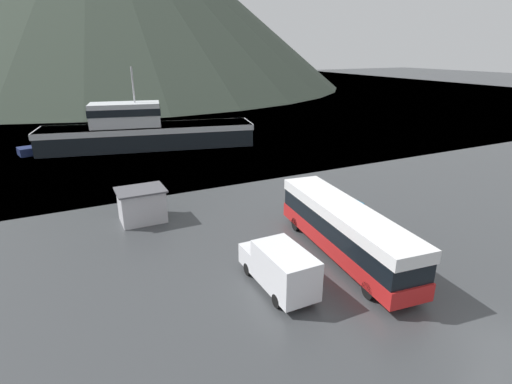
# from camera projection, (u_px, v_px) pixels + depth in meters

# --- Properties ---
(ground_plane) EXTENTS (400.00, 400.00, 0.00)m
(ground_plane) POSITION_uv_depth(u_px,v_px,m) (505.00, 348.00, 16.79)
(ground_plane) COLOR #383A3D
(water_surface) EXTENTS (240.00, 240.00, 0.00)m
(water_surface) POSITION_uv_depth(u_px,v_px,m) (101.00, 85.00, 138.69)
(water_surface) COLOR slate
(water_surface) RESTS_ON ground
(tour_bus) EXTENTS (3.91, 12.45, 3.17)m
(tour_bus) POSITION_uv_depth(u_px,v_px,m) (344.00, 229.00, 23.74)
(tour_bus) COLOR red
(tour_bus) RESTS_ON ground
(delivery_van) EXTENTS (2.04, 5.35, 2.41)m
(delivery_van) POSITION_uv_depth(u_px,v_px,m) (280.00, 267.00, 20.60)
(delivery_van) COLOR silver
(delivery_van) RESTS_ON ground
(fishing_boat) EXTENTS (26.67, 10.96, 9.90)m
(fishing_boat) POSITION_uv_depth(u_px,v_px,m) (145.00, 131.00, 50.29)
(fishing_boat) COLOR black
(fishing_boat) RESTS_ON water_surface
(storage_bin) EXTENTS (1.27, 1.42, 1.27)m
(storage_bin) POSITION_uv_depth(u_px,v_px,m) (351.00, 210.00, 29.58)
(storage_bin) COLOR teal
(storage_bin) RESTS_ON ground
(dock_kiosk) EXTENTS (3.39, 2.66, 2.44)m
(dock_kiosk) POSITION_uv_depth(u_px,v_px,m) (142.00, 205.00, 28.91)
(dock_kiosk) COLOR #B2B2B7
(dock_kiosk) RESTS_ON ground
(small_boat) EXTENTS (7.32, 3.65, 0.93)m
(small_boat) POSITION_uv_depth(u_px,v_px,m) (51.00, 148.00, 48.75)
(small_boat) COLOR #19234C
(small_boat) RESTS_ON water_surface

